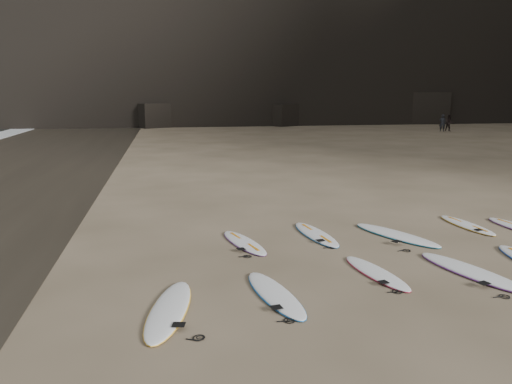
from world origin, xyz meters
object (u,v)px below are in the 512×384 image
surfboard_6 (316,234)px  surfboard_3 (471,271)px  surfboard_8 (467,225)px  person_a (442,123)px  surfboard_0 (169,309)px  person_b (449,123)px  surfboard_5 (244,242)px  surfboard_7 (396,235)px  surfboard_2 (376,272)px  surfboard_1 (275,294)px

surfboard_6 → surfboard_3: bearing=-61.1°
surfboard_8 → person_a: 35.41m
surfboard_0 → surfboard_8: (8.36, 4.16, -0.01)m
surfboard_3 → person_b: bearing=43.1°
surfboard_5 → surfboard_6: 2.02m
surfboard_7 → surfboard_0: bearing=-173.9°
surfboard_6 → surfboard_8: bearing=-5.6°
surfboard_2 → surfboard_5: size_ratio=0.97×
surfboard_0 → surfboard_6: size_ratio=1.05×
surfboard_7 → surfboard_8: surfboard_7 is taller
surfboard_1 → surfboard_7: 5.12m
surfboard_5 → person_b: (24.49, 31.53, 0.73)m
surfboard_6 → person_a: 37.92m
surfboard_7 → person_b: bearing=32.1°
surfboard_2 → person_a: size_ratio=1.38×
surfboard_0 → surfboard_3: surfboard_3 is taller
surfboard_1 → surfboard_5: size_ratio=1.06×
surfboard_6 → person_b: bearing=46.7°
surfboard_1 → surfboard_0: bearing=179.2°
person_b → surfboard_5: bearing=-108.4°
surfboard_2 → person_b: 40.64m
surfboard_3 → surfboard_5: bearing=130.1°
surfboard_5 → surfboard_8: (6.47, 0.53, -0.00)m
surfboard_1 → surfboard_6: (1.91, 3.68, 0.00)m
surfboard_3 → person_a: person_a is taller
surfboard_0 → surfboard_2: 4.41m
surfboard_6 → surfboard_8: 4.49m
surfboard_2 → surfboard_3: (1.99, -0.31, 0.01)m
surfboard_3 → surfboard_6: size_ratio=1.12×
surfboard_8 → surfboard_0: bearing=-158.6°
surfboard_5 → surfboard_7: 4.05m
person_a → surfboard_7: bearing=88.7°
surfboard_6 → surfboard_7: size_ratio=0.90×
surfboard_8 → person_a: size_ratio=1.41×
surfboard_6 → person_a: size_ratio=1.53×
surfboard_2 → surfboard_3: surfboard_3 is taller
surfboard_2 → surfboard_6: surfboard_6 is taller
surfboard_3 → surfboard_6: bearing=109.7°
surfboard_7 → surfboard_8: (2.42, 0.59, -0.01)m
surfboard_2 → surfboard_7: 3.00m
person_b → surfboard_8: bearing=-100.8°
surfboard_0 → surfboard_7: size_ratio=0.94×
person_b → person_a: bearing=-153.6°
surfboard_0 → surfboard_8: bearing=38.6°
surfboard_8 → surfboard_6: bearing=176.7°
surfboard_8 → surfboard_2: bearing=-147.9°
surfboard_1 → surfboard_7: bearing=28.7°
surfboard_0 → person_b: 43.97m
surfboard_2 → surfboard_6: bearing=87.3°
surfboard_7 → person_a: bearing=33.0°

